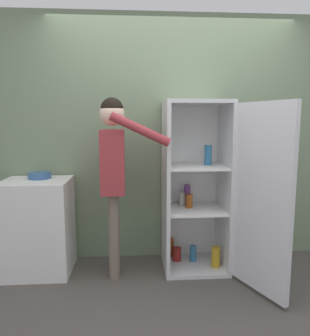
# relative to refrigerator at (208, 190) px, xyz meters

# --- Properties ---
(ground_plane) EXTENTS (12.00, 12.00, 0.00)m
(ground_plane) POSITION_rel_refrigerator_xyz_m (-0.30, -0.56, -0.81)
(ground_plane) COLOR #4C4742
(wall_back) EXTENTS (7.00, 0.06, 2.55)m
(wall_back) POSITION_rel_refrigerator_xyz_m (-0.30, 0.42, 0.46)
(wall_back) COLOR gray
(wall_back) RESTS_ON ground_plane
(refrigerator) EXTENTS (0.90, 1.14, 1.66)m
(refrigerator) POSITION_rel_refrigerator_xyz_m (0.00, 0.00, 0.00)
(refrigerator) COLOR silver
(refrigerator) RESTS_ON ground_plane
(person) EXTENTS (0.62, 0.50, 1.68)m
(person) POSITION_rel_refrigerator_xyz_m (-0.89, -0.04, 0.28)
(person) COLOR #726656
(person) RESTS_ON ground_plane
(counter) EXTENTS (0.63, 0.55, 0.91)m
(counter) POSITION_rel_refrigerator_xyz_m (-1.64, 0.09, -0.36)
(counter) COLOR white
(counter) RESTS_ON ground_plane
(bowl) EXTENTS (0.22, 0.22, 0.06)m
(bowl) POSITION_rel_refrigerator_xyz_m (-1.63, 0.18, 0.13)
(bowl) COLOR #335B8E
(bowl) RESTS_ON counter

